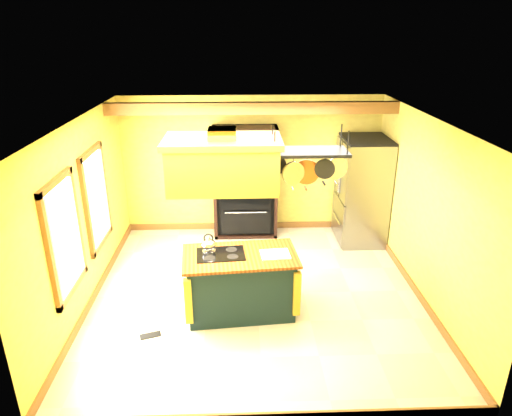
{
  "coord_description": "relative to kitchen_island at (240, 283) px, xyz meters",
  "views": [
    {
      "loc": [
        -0.23,
        -6.11,
        3.89
      ],
      "look_at": [
        0.0,
        0.3,
        1.32
      ],
      "focal_mm": 32.0,
      "sensor_mm": 36.0,
      "label": 1
    }
  ],
  "objects": [
    {
      "name": "ceiling_beam",
      "position": [
        0.25,
        2.15,
        2.12
      ],
      "size": [
        5.0,
        0.15,
        0.2
      ],
      "primitive_type": "cube",
      "color": "brown",
      "rests_on": "ceiling"
    },
    {
      "name": "range_hood",
      "position": [
        -0.2,
        -0.0,
        1.79
      ],
      "size": [
        1.49,
        0.84,
        0.8
      ],
      "color": "gold",
      "rests_on": "ceiling"
    },
    {
      "name": "window_near",
      "position": [
        -2.21,
        -0.35,
        0.93
      ],
      "size": [
        0.06,
        1.06,
        1.56
      ],
      "color": "brown",
      "rests_on": "wall_left"
    },
    {
      "name": "wall_right",
      "position": [
        2.75,
        0.45,
        0.88
      ],
      "size": [
        0.02,
        5.0,
        2.7
      ],
      "primitive_type": "cube",
      "color": "#DAC54F",
      "rests_on": "floor"
    },
    {
      "name": "hutch",
      "position": [
        0.12,
        2.71,
        0.38
      ],
      "size": [
        1.22,
        0.56,
        2.16
      ],
      "color": "black",
      "rests_on": "floor"
    },
    {
      "name": "floor_register",
      "position": [
        -1.22,
        -0.54,
        -0.46
      ],
      "size": [
        0.3,
        0.2,
        0.01
      ],
      "primitive_type": "cube",
      "rotation": [
        0.0,
        0.0,
        0.31
      ],
      "color": "black",
      "rests_on": "floor"
    },
    {
      "name": "pot_rack",
      "position": [
        0.91,
        0.01,
        1.81
      ],
      "size": [
        1.09,
        0.5,
        0.78
      ],
      "color": "black",
      "rests_on": "ceiling"
    },
    {
      "name": "refrigerator",
      "position": [
        2.31,
        2.35,
        0.49
      ],
      "size": [
        0.85,
        1.01,
        1.97
      ],
      "color": "gray",
      "rests_on": "floor"
    },
    {
      "name": "window_far",
      "position": [
        -2.21,
        1.05,
        0.93
      ],
      "size": [
        0.06,
        1.06,
        1.56
      ],
      "color": "brown",
      "rests_on": "wall_left"
    },
    {
      "name": "wall_back",
      "position": [
        0.25,
        2.95,
        0.88
      ],
      "size": [
        5.0,
        0.02,
        2.7
      ],
      "primitive_type": "cube",
      "color": "#DAC54F",
      "rests_on": "floor"
    },
    {
      "name": "floor",
      "position": [
        0.25,
        0.45,
        -0.47
      ],
      "size": [
        5.0,
        5.0,
        0.0
      ],
      "primitive_type": "plane",
      "color": "beige",
      "rests_on": "ground"
    },
    {
      "name": "wall_front",
      "position": [
        0.25,
        -2.05,
        0.88
      ],
      "size": [
        5.0,
        0.02,
        2.7
      ],
      "primitive_type": "cube",
      "color": "#DAC54F",
      "rests_on": "floor"
    },
    {
      "name": "kitchen_island",
      "position": [
        0.0,
        0.0,
        0.0
      ],
      "size": [
        1.67,
        1.03,
        1.11
      ],
      "rotation": [
        0.0,
        0.0,
        0.09
      ],
      "color": "#13252C",
      "rests_on": "floor"
    },
    {
      "name": "ceiling",
      "position": [
        0.25,
        0.45,
        2.23
      ],
      "size": [
        5.0,
        5.0,
        0.0
      ],
      "primitive_type": "plane",
      "rotation": [
        3.14,
        0.0,
        0.0
      ],
      "color": "white",
      "rests_on": "wall_back"
    },
    {
      "name": "wall_left",
      "position": [
        -2.25,
        0.45,
        0.88
      ],
      "size": [
        0.02,
        5.0,
        2.7
      ],
      "primitive_type": "cube",
      "color": "#DAC54F",
      "rests_on": "floor"
    }
  ]
}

